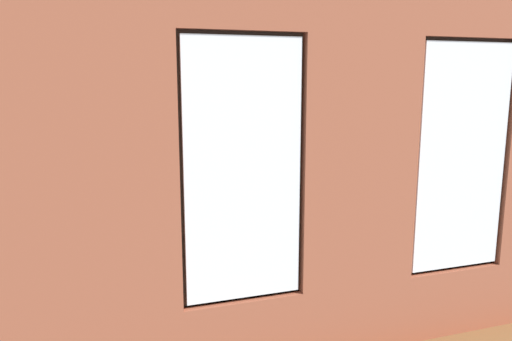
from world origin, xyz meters
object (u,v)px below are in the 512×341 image
object	(u,v)px
coffee_table	(221,223)
remote_silver	(207,217)
potted_plant_mid_room_small	(279,207)
cup_ceramic	(230,217)
candle_jar	(220,216)
media_console	(33,252)
remote_black	(243,213)
couch_left	(398,208)
potted_plant_between_couches	(375,225)
couch_by_window	(239,291)
tv_flatscreen	(28,196)
potted_plant_corner_near_left	(350,168)
potted_plant_foreground_right	(64,168)
papasan_chair	(168,196)
table_plant_small	(193,215)

from	to	relation	value
coffee_table	remote_silver	distance (m)	0.19
potted_plant_mid_room_small	cup_ceramic	bearing A→B (deg)	34.79
candle_jar	media_console	bearing A→B (deg)	3.84
media_console	potted_plant_mid_room_small	xyz separation A→B (m)	(-3.19, -0.67, 0.08)
remote_silver	remote_black	distance (m)	0.50
couch_left	media_console	distance (m)	4.84
potted_plant_between_couches	couch_by_window	bearing A→B (deg)	2.24
tv_flatscreen	potted_plant_mid_room_small	bearing A→B (deg)	-168.22
potted_plant_mid_room_small	media_console	bearing A→B (deg)	11.83
potted_plant_mid_room_small	potted_plant_corner_near_left	bearing A→B (deg)	-147.14
potted_plant_foreground_right	remote_silver	bearing A→B (deg)	138.59
media_console	potted_plant_between_couches	size ratio (longest dim) A/B	0.81
coffee_table	media_console	bearing A→B (deg)	3.84
remote_black	potted_plant_mid_room_small	xyz separation A→B (m)	(-0.66, -0.39, -0.07)
couch_left	papasan_chair	xyz separation A→B (m)	(3.10, -1.30, 0.11)
couch_by_window	potted_plant_corner_near_left	bearing A→B (deg)	-130.50
papasan_chair	potted_plant_foreground_right	xyz separation A→B (m)	(1.43, -0.32, 0.45)
media_console	papasan_chair	size ratio (longest dim) A/B	0.97
remote_black	coffee_table	bearing A→B (deg)	-64.67
couch_left	coffee_table	world-z (taller)	couch_left
potted_plant_between_couches	remote_black	bearing A→B (deg)	-72.20
papasan_chair	potted_plant_between_couches	xyz separation A→B (m)	(-1.47, 3.26, 0.35)
coffee_table	papasan_chair	distance (m)	1.38
remote_silver	potted_plant_foreground_right	world-z (taller)	potted_plant_foreground_right
remote_black	potted_plant_corner_near_left	bearing A→B (deg)	127.28
coffee_table	papasan_chair	bearing A→B (deg)	-70.59
table_plant_small	potted_plant_corner_near_left	distance (m)	3.64
potted_plant_foreground_right	couch_by_window	bearing A→B (deg)	112.84
remote_black	media_console	world-z (taller)	media_console
tv_flatscreen	potted_plant_corner_near_left	size ratio (longest dim) A/B	1.10
potted_plant_mid_room_small	candle_jar	bearing A→B (deg)	27.49
couch_left	cup_ceramic	bearing A→B (deg)	-91.91
couch_left	candle_jar	size ratio (longest dim) A/B	21.45
candle_jar	couch_left	bearing A→B (deg)	-179.90
remote_black	potted_plant_between_couches	xyz separation A→B (m)	(-0.67, 2.09, 0.38)
remote_black	candle_jar	bearing A→B (deg)	-64.67
coffee_table	couch_by_window	bearing A→B (deg)	79.86
candle_jar	papasan_chair	bearing A→B (deg)	-70.59
cup_ceramic	potted_plant_mid_room_small	bearing A→B (deg)	-145.21
coffee_table	potted_plant_between_couches	xyz separation A→B (m)	(-1.01, 1.96, 0.44)
couch_by_window	coffee_table	xyz separation A→B (m)	(-0.36, -2.01, 0.02)
couch_by_window	media_console	distance (m)	2.62
candle_jar	media_console	world-z (taller)	media_console
papasan_chair	coffee_table	bearing A→B (deg)	109.41
couch_left	potted_plant_between_couches	world-z (taller)	potted_plant_between_couches
potted_plant_mid_room_small	potted_plant_foreground_right	distance (m)	3.14
potted_plant_mid_room_small	potted_plant_between_couches	size ratio (longest dim) A/B	0.41
couch_left	media_console	size ratio (longest dim) A/B	1.83
potted_plant_corner_near_left	remote_silver	bearing A→B (deg)	28.28
remote_silver	remote_black	size ratio (longest dim) A/B	1.00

